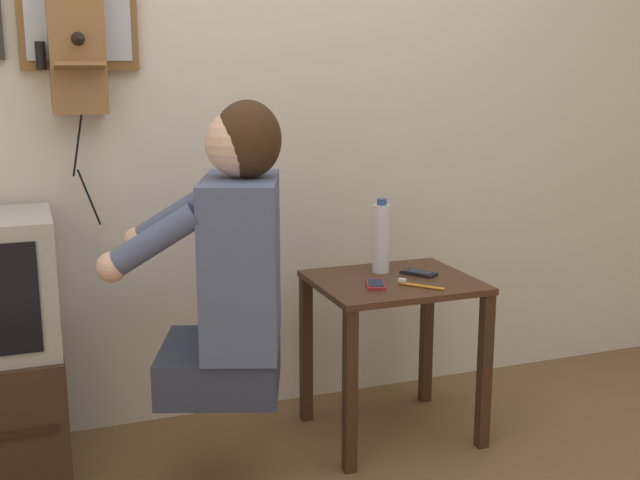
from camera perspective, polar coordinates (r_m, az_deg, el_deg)
wall_back at (r=3.00m, az=-4.68°, el=11.60°), size 6.80×0.05×2.55m
side_table at (r=2.85m, az=5.21°, el=-5.15°), size 0.55×0.47×0.58m
person at (r=2.44m, az=-6.23°, el=-1.49°), size 0.60×0.55×0.89m
wall_phone_antique at (r=2.80m, az=-16.94°, el=13.00°), size 0.22×0.19×0.84m
cell_phone_held at (r=2.72m, az=3.97°, el=-3.17°), size 0.10×0.14×0.01m
cell_phone_spare at (r=2.88m, az=7.04°, el=-2.35°), size 0.12×0.14×0.01m
water_bottle at (r=2.88m, az=4.38°, el=0.16°), size 0.06×0.06×0.27m
toothbrush at (r=2.73m, az=6.98°, el=-3.20°), size 0.12×0.13×0.02m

